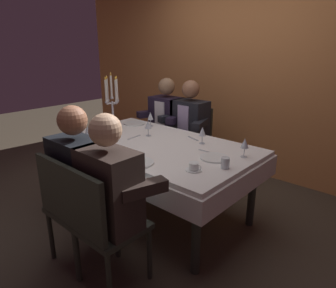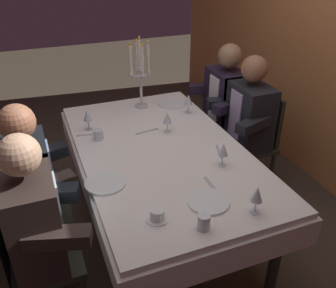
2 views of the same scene
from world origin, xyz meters
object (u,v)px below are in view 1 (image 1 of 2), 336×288
object	(u,v)px
coffee_cup_0	(194,167)
seated_diner_2	(77,173)
candelabra	(112,102)
wine_glass_4	(150,116)
dinner_plate_0	(214,158)
water_tumbler_1	(103,142)
dining_table	(155,155)
dinner_plate_1	(138,163)
wine_glass_3	(245,144)
seated_diner_3	(109,189)
wine_glass_0	(202,132)
seated_diner_1	(190,122)
wine_glass_2	(148,125)
wine_glass_1	(88,131)
dinner_plate_2	(134,123)
seated_diner_0	(167,117)
water_tumbler_0	(225,163)

from	to	relation	value
coffee_cup_0	seated_diner_2	size ratio (longest dim) A/B	0.11
candelabra	wine_glass_4	xyz separation A→B (m)	(0.27, 0.32, -0.18)
dinner_plate_0	water_tumbler_1	size ratio (longest dim) A/B	3.10
dining_table	dinner_plate_1	world-z (taller)	dinner_plate_1
dining_table	dinner_plate_0	distance (m)	0.67
wine_glass_3	seated_diner_2	distance (m)	1.35
seated_diner_3	wine_glass_0	bearing A→B (deg)	94.60
seated_diner_3	dinner_plate_0	bearing A→B (deg)	76.98
dinner_plate_1	seated_diner_1	size ratio (longest dim) A/B	0.20
dining_table	wine_glass_0	xyz separation A→B (m)	(0.34, 0.29, 0.23)
wine_glass_2	water_tumbler_1	world-z (taller)	wine_glass_2
wine_glass_0	water_tumbler_1	world-z (taller)	wine_glass_0
wine_glass_1	wine_glass_3	bearing A→B (deg)	26.49
dinner_plate_0	water_tumbler_1	xyz separation A→B (m)	(-0.95, -0.41, 0.03)
dinner_plate_2	wine_glass_2	size ratio (longest dim) A/B	1.49
wine_glass_2	seated_diner_0	bearing A→B (deg)	119.14
water_tumbler_0	seated_diner_0	bearing A→B (deg)	146.61
wine_glass_4	dinner_plate_2	bearing A→B (deg)	-164.52
seated_diner_1	dining_table	bearing A→B (deg)	-73.70
dinner_plate_0	wine_glass_2	xyz separation A→B (m)	(-0.87, 0.10, 0.11)
wine_glass_1	seated_diner_0	xyz separation A→B (m)	(-0.16, 1.30, -0.12)
wine_glass_4	water_tumbler_0	world-z (taller)	wine_glass_4
seated_diner_2	seated_diner_3	bearing A→B (deg)	0.00
dinner_plate_0	seated_diner_1	bearing A→B (deg)	137.02
candelabra	coffee_cup_0	xyz separation A→B (m)	(1.42, -0.37, -0.27)
coffee_cup_0	dinner_plate_2	bearing A→B (deg)	155.02
seated_diner_3	water_tumbler_1	bearing A→B (deg)	145.31
dinner_plate_1	wine_glass_3	bearing A→B (deg)	51.42
wine_glass_3	seated_diner_0	distance (m)	1.60
dinner_plate_2	wine_glass_0	bearing A→B (deg)	-3.80
dinner_plate_0	dinner_plate_2	xyz separation A→B (m)	(-1.34, 0.32, 0.00)
water_tumbler_0	water_tumbler_1	world-z (taller)	water_tumbler_0
seated_diner_1	seated_diner_3	distance (m)	1.90
dinner_plate_0	wine_glass_1	bearing A→B (deg)	-158.22
candelabra	wine_glass_1	distance (m)	0.60
dinner_plate_0	wine_glass_3	size ratio (longest dim) A/B	1.46
water_tumbler_0	water_tumbler_1	distance (m)	1.16
wine_glass_1	seated_diner_2	bearing A→B (deg)	-40.93
water_tumbler_1	dining_table	bearing A→B (deg)	52.05
dining_table	water_tumbler_0	bearing A→B (deg)	-5.61
dining_table	water_tumbler_1	bearing A→B (deg)	-127.95
dinner_plate_2	seated_diner_1	size ratio (longest dim) A/B	0.20
seated_diner_3	wine_glass_4	bearing A→B (deg)	124.95
wine_glass_1	seated_diner_2	distance (m)	0.73
dinner_plate_1	seated_diner_2	world-z (taller)	seated_diner_2
wine_glass_0	candelabra	bearing A→B (deg)	-169.72
wine_glass_2	seated_diner_3	bearing A→B (deg)	-57.15
wine_glass_4	coffee_cup_0	xyz separation A→B (m)	(1.15, -0.70, -0.09)
dinner_plate_0	seated_diner_0	distance (m)	1.55
coffee_cup_0	seated_diner_3	xyz separation A→B (m)	(-0.24, -0.61, -0.03)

